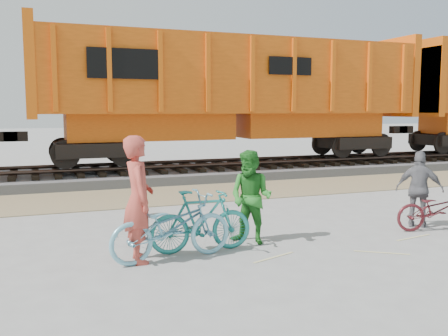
{
  "coord_description": "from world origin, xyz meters",
  "views": [
    {
      "loc": [
        -4.53,
        -7.81,
        2.38
      ],
      "look_at": [
        -0.98,
        1.5,
        1.2
      ],
      "focal_mm": 40.0,
      "sensor_mm": 36.0,
      "label": 1
    }
  ],
  "objects_px": {
    "bicycle_blue": "(172,227)",
    "bicycle_maroon": "(437,209)",
    "person_man": "(251,197)",
    "person_woman": "(419,189)",
    "person_solo": "(138,199)",
    "hopper_car_center": "(235,92)",
    "bicycle_teal": "(201,221)"
  },
  "relations": [
    {
      "from": "bicycle_maroon",
      "to": "person_woman",
      "type": "distance_m",
      "value": 0.54
    },
    {
      "from": "bicycle_blue",
      "to": "person_man",
      "type": "xyz_separation_m",
      "value": [
        1.57,
        0.45,
        0.3
      ]
    },
    {
      "from": "hopper_car_center",
      "to": "person_man",
      "type": "bearing_deg",
      "value": -110.27
    },
    {
      "from": "hopper_car_center",
      "to": "person_solo",
      "type": "relative_size",
      "value": 7.06
    },
    {
      "from": "hopper_car_center",
      "to": "bicycle_maroon",
      "type": "bearing_deg",
      "value": -86.85
    },
    {
      "from": "person_man",
      "to": "person_woman",
      "type": "height_order",
      "value": "person_man"
    },
    {
      "from": "person_woman",
      "to": "hopper_car_center",
      "type": "bearing_deg",
      "value": -43.69
    },
    {
      "from": "bicycle_blue",
      "to": "bicycle_teal",
      "type": "relative_size",
      "value": 1.16
    },
    {
      "from": "bicycle_teal",
      "to": "person_solo",
      "type": "distance_m",
      "value": 1.18
    },
    {
      "from": "bicycle_teal",
      "to": "bicycle_maroon",
      "type": "distance_m",
      "value": 4.79
    },
    {
      "from": "person_man",
      "to": "person_woman",
      "type": "relative_size",
      "value": 1.08
    },
    {
      "from": "hopper_car_center",
      "to": "bicycle_teal",
      "type": "distance_m",
      "value": 10.32
    },
    {
      "from": "bicycle_maroon",
      "to": "person_solo",
      "type": "bearing_deg",
      "value": 104.42
    },
    {
      "from": "person_man",
      "to": "person_solo",
      "type": "bearing_deg",
      "value": -120.89
    },
    {
      "from": "bicycle_blue",
      "to": "person_solo",
      "type": "relative_size",
      "value": 1.02
    },
    {
      "from": "bicycle_blue",
      "to": "person_solo",
      "type": "xyz_separation_m",
      "value": [
        -0.5,
        0.1,
        0.46
      ]
    },
    {
      "from": "bicycle_blue",
      "to": "person_man",
      "type": "relative_size",
      "value": 1.22
    },
    {
      "from": "bicycle_blue",
      "to": "bicycle_teal",
      "type": "bearing_deg",
      "value": -74.13
    },
    {
      "from": "hopper_car_center",
      "to": "bicycle_blue",
      "type": "bearing_deg",
      "value": -117.48
    },
    {
      "from": "bicycle_blue",
      "to": "person_solo",
      "type": "bearing_deg",
      "value": 70.93
    },
    {
      "from": "bicycle_maroon",
      "to": "person_woman",
      "type": "relative_size",
      "value": 1.06
    },
    {
      "from": "bicycle_blue",
      "to": "bicycle_maroon",
      "type": "height_order",
      "value": "bicycle_blue"
    },
    {
      "from": "bicycle_blue",
      "to": "person_woman",
      "type": "distance_m",
      "value": 5.27
    },
    {
      "from": "bicycle_blue",
      "to": "person_man",
      "type": "distance_m",
      "value": 1.66
    },
    {
      "from": "person_woman",
      "to": "person_solo",
      "type": "bearing_deg",
      "value": 46.4
    },
    {
      "from": "hopper_car_center",
      "to": "person_woman",
      "type": "bearing_deg",
      "value": -87.35
    },
    {
      "from": "bicycle_maroon",
      "to": "bicycle_teal",
      "type": "bearing_deg",
      "value": 102.36
    },
    {
      "from": "bicycle_teal",
      "to": "person_solo",
      "type": "xyz_separation_m",
      "value": [
        -1.07,
        -0.15,
        0.46
      ]
    },
    {
      "from": "hopper_car_center",
      "to": "person_solo",
      "type": "bearing_deg",
      "value": -120.12
    },
    {
      "from": "person_solo",
      "to": "person_man",
      "type": "relative_size",
      "value": 1.19
    },
    {
      "from": "person_solo",
      "to": "person_woman",
      "type": "height_order",
      "value": "person_solo"
    },
    {
      "from": "bicycle_maroon",
      "to": "person_man",
      "type": "relative_size",
      "value": 0.98
    }
  ]
}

